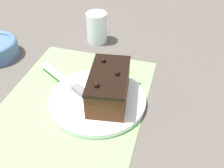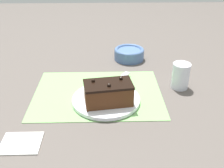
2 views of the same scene
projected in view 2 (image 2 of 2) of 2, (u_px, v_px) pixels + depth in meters
name	position (u px, v px, depth m)	size (l,w,h in m)	color
ground_plane	(98.00, 94.00, 0.95)	(3.00, 3.00, 0.00)	#544C47
placemat_woven	(98.00, 93.00, 0.95)	(0.46, 0.34, 0.00)	#7AB266
cake_plate	(106.00, 99.00, 0.90)	(0.23, 0.23, 0.01)	white
chocolate_cake	(108.00, 93.00, 0.86)	(0.17, 0.11, 0.08)	#512D19
serving_knife	(111.00, 87.00, 0.96)	(0.13, 0.19, 0.01)	slate
drinking_glass	(181.00, 76.00, 0.97)	(0.07, 0.07, 0.10)	white
small_bowl	(129.00, 53.00, 1.21)	(0.14, 0.14, 0.05)	#4C6B9E
folded_napkin	(21.00, 143.00, 0.72)	(0.11, 0.09, 0.01)	white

